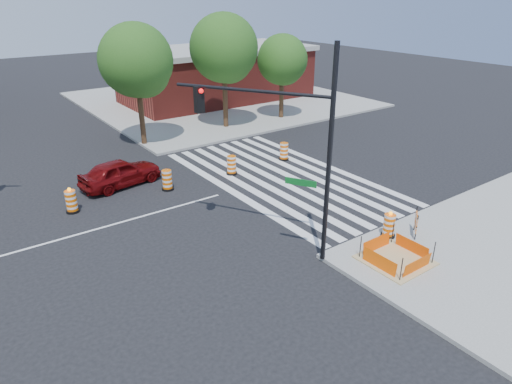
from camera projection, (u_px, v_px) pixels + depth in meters
ground at (70, 237)px, 18.42m from camera, size 120.00×120.00×0.00m
sidewalk_ne at (218, 99)px, 41.37m from camera, size 22.00×22.00×0.15m
crosswalk_east at (281, 177)px, 24.28m from camera, size 6.75×13.50×0.01m
lane_centerline at (70, 237)px, 18.42m from camera, size 14.00×0.12×0.01m
excavation_pit at (395, 259)px, 16.47m from camera, size 2.20×2.20×0.90m
brick_storefront at (217, 74)px, 40.46m from camera, size 16.50×8.50×4.60m
red_coupe at (120, 173)px, 22.98m from camera, size 4.33×2.30×1.40m
signal_pole_se at (285, 134)px, 15.40m from camera, size 3.09×4.98×7.59m
pit_drum at (389, 226)px, 17.95m from camera, size 0.56×0.56×1.11m
barricade at (416, 222)px, 18.02m from camera, size 0.73×0.60×1.07m
tree_north_c at (137, 65)px, 27.27m from camera, size 4.42×4.42×7.52m
tree_north_d at (224, 52)px, 30.84m from camera, size 4.64×4.64×7.88m
tree_north_e at (282, 63)px, 33.66m from camera, size 3.75×3.71×6.31m
median_drum_3 at (71, 202)px, 20.29m from camera, size 0.60×0.60×1.18m
median_drum_4 at (167, 181)px, 22.58m from camera, size 0.60×0.60×1.02m
median_drum_5 at (232, 166)px, 24.51m from camera, size 0.60×0.60×1.02m
median_drum_6 at (284, 152)px, 26.61m from camera, size 0.60×0.60×1.02m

